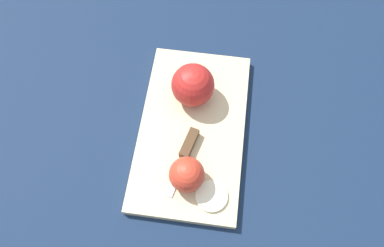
# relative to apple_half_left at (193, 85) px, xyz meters

# --- Properties ---
(ground_plane) EXTENTS (4.00, 4.00, 0.00)m
(ground_plane) POSITION_rel_apple_half_left_xyz_m (0.07, 0.01, -0.06)
(ground_plane) COLOR #14233D
(cutting_board) EXTENTS (0.37, 0.21, 0.02)m
(cutting_board) POSITION_rel_apple_half_left_xyz_m (0.07, 0.01, -0.05)
(cutting_board) COLOR #D1B789
(cutting_board) RESTS_ON ground_plane
(apple_half_left) EXTENTS (0.09, 0.09, 0.09)m
(apple_half_left) POSITION_rel_apple_half_left_xyz_m (0.00, 0.00, 0.00)
(apple_half_left) COLOR red
(apple_half_left) RESTS_ON cutting_board
(apple_half_right) EXTENTS (0.07, 0.07, 0.07)m
(apple_half_right) POSITION_rel_apple_half_left_xyz_m (0.18, 0.01, -0.01)
(apple_half_right) COLOR red
(apple_half_right) RESTS_ON cutting_board
(knife) EXTENTS (0.14, 0.05, 0.02)m
(knife) POSITION_rel_apple_half_left_xyz_m (0.12, 0.01, -0.03)
(knife) COLOR silver
(knife) RESTS_ON cutting_board
(apple_slice) EXTENTS (0.06, 0.06, 0.01)m
(apple_slice) POSITION_rel_apple_half_left_xyz_m (0.21, 0.06, -0.04)
(apple_slice) COLOR beige
(apple_slice) RESTS_ON cutting_board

